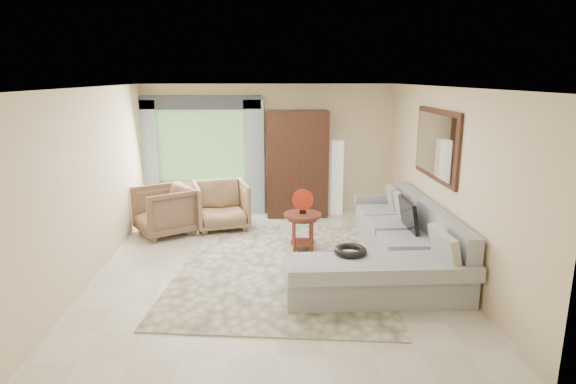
{
  "coord_description": "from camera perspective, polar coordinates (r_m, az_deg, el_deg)",
  "views": [
    {
      "loc": [
        -0.11,
        -6.66,
        2.75
      ],
      "look_at": [
        0.25,
        0.35,
        1.05
      ],
      "focal_mm": 30.0,
      "sensor_mm": 36.0,
      "label": 1
    }
  ],
  "objects": [
    {
      "name": "area_rug",
      "position": [
        7.19,
        -0.43,
        -8.79
      ],
      "size": [
        3.47,
        4.34,
        0.02
      ],
      "primitive_type": "cube",
      "rotation": [
        0.0,
        0.0,
        -0.12
      ],
      "color": "beige",
      "rests_on": "ground"
    },
    {
      "name": "armchair_left",
      "position": [
        8.77,
        -14.42,
        -2.16
      ],
      "size": [
        1.28,
        1.27,
        0.86
      ],
      "primitive_type": "imported",
      "rotation": [
        0.0,
        0.0,
        -1.03
      ],
      "color": "brown",
      "rests_on": "ground"
    },
    {
      "name": "armoire",
      "position": [
        9.56,
        1.08,
        3.36
      ],
      "size": [
        1.2,
        0.55,
        2.1
      ],
      "primitive_type": "cube",
      "color": "black",
      "rests_on": "ground"
    },
    {
      "name": "window",
      "position": [
        9.8,
        -10.22,
        5.48
      ],
      "size": [
        1.8,
        0.04,
        1.4
      ],
      "primitive_type": "cube",
      "color": "#669E59",
      "rests_on": "wall_back"
    },
    {
      "name": "curtain_left",
      "position": [
        9.94,
        -16.24,
        3.8
      ],
      "size": [
        0.4,
        0.08,
        2.3
      ],
      "primitive_type": "cube",
      "color": "#9EB7CC",
      "rests_on": "ground"
    },
    {
      "name": "tv_screen",
      "position": [
        7.43,
        14.1,
        -2.66
      ],
      "size": [
        0.14,
        0.74,
        0.48
      ],
      "primitive_type": "cube",
      "rotation": [
        0.0,
        -0.17,
        0.0
      ],
      "color": "black",
      "rests_on": "sectional_sofa"
    },
    {
      "name": "floor_lamp",
      "position": [
        9.76,
        5.74,
        1.71
      ],
      "size": [
        0.24,
        0.24,
        1.5
      ],
      "primitive_type": "cube",
      "color": "silver",
      "rests_on": "ground"
    },
    {
      "name": "wall_mirror",
      "position": [
        7.53,
        17.14,
        5.38
      ],
      "size": [
        0.05,
        1.7,
        1.05
      ],
      "color": "black",
      "rests_on": "wall_right"
    },
    {
      "name": "potted_plant",
      "position": [
        9.65,
        -13.71,
        -1.74
      ],
      "size": [
        0.58,
        0.55,
        0.52
      ],
      "primitive_type": "imported",
      "rotation": [
        0.0,
        0.0,
        0.37
      ],
      "color": "#999999",
      "rests_on": "ground"
    },
    {
      "name": "sectional_sofa",
      "position": [
        7.19,
        12.61,
        -6.8
      ],
      "size": [
        2.3,
        3.46,
        0.9
      ],
      "color": "#A4A6AD",
      "rests_on": "ground"
    },
    {
      "name": "garden_hose",
      "position": [
        6.32,
        7.41,
        -6.91
      ],
      "size": [
        0.43,
        0.43,
        0.09
      ],
      "primitive_type": "torus",
      "color": "black",
      "rests_on": "sectional_sofa"
    },
    {
      "name": "valance",
      "position": [
        9.65,
        -10.48,
        10.42
      ],
      "size": [
        2.4,
        0.12,
        0.26
      ],
      "primitive_type": "cube",
      "color": "#1E232D",
      "rests_on": "wall_back"
    },
    {
      "name": "armchair_right",
      "position": [
        8.91,
        -7.9,
        -1.58
      ],
      "size": [
        1.13,
        1.15,
        0.87
      ],
      "primitive_type": "imported",
      "rotation": [
        0.0,
        0.0,
        0.24
      ],
      "color": "olive",
      "rests_on": "ground"
    },
    {
      "name": "curtain_right",
      "position": [
        9.68,
        -4.03,
        4.05
      ],
      "size": [
        0.4,
        0.08,
        2.3
      ],
      "primitive_type": "cube",
      "color": "#9EB7CC",
      "rests_on": "ground"
    },
    {
      "name": "red_disc",
      "position": [
        7.63,
        1.76,
        -0.91
      ],
      "size": [
        0.34,
        0.08,
        0.34
      ],
      "primitive_type": "cylinder",
      "rotation": [
        1.57,
        0.0,
        -0.17
      ],
      "color": "#AC2511",
      "rests_on": "coffee_table"
    },
    {
      "name": "coffee_table",
      "position": [
        7.78,
        1.74,
        -4.61
      ],
      "size": [
        0.61,
        0.61,
        0.61
      ],
      "rotation": [
        0.0,
        0.0,
        0.35
      ],
      "color": "#491C13",
      "rests_on": "ground"
    },
    {
      "name": "ground",
      "position": [
        7.21,
        -1.87,
        -8.83
      ],
      "size": [
        6.0,
        6.0,
        0.0
      ],
      "primitive_type": "plane",
      "color": "silver",
      "rests_on": "ground"
    }
  ]
}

